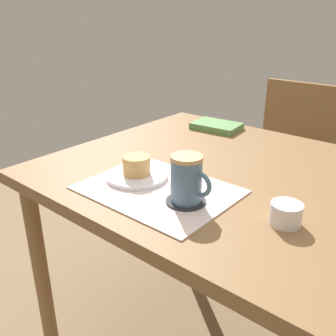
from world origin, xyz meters
TOP-DOWN VIEW (x-y plane):
  - dining_table at (0.00, 0.00)m, footprint 1.00×0.88m
  - wooden_chair at (-0.12, 0.80)m, footprint 0.42×0.42m
  - placemat at (-0.05, -0.23)m, footprint 0.39×0.30m
  - pastry_plate at (-0.15, -0.22)m, footprint 0.17×0.17m
  - pastry at (-0.15, -0.22)m, footprint 0.08×0.08m
  - coffee_coaster at (0.04, -0.24)m, footprint 0.10×0.10m
  - coffee_mug at (0.05, -0.24)m, footprint 0.11×0.08m
  - sugar_bowl at (0.27, -0.18)m, footprint 0.07×0.07m
  - small_book at (-0.24, 0.32)m, footprint 0.19×0.14m

SIDE VIEW (x-z plane):
  - wooden_chair at x=-0.12m, z-range 0.05..0.88m
  - dining_table at x=0.00m, z-range 0.28..1.00m
  - placemat at x=-0.05m, z-range 0.72..0.72m
  - coffee_coaster at x=0.04m, z-range 0.72..0.73m
  - pastry_plate at x=-0.15m, z-range 0.72..0.74m
  - small_book at x=-0.24m, z-range 0.72..0.74m
  - sugar_bowl at x=0.27m, z-range 0.72..0.77m
  - pastry at x=-0.15m, z-range 0.74..0.79m
  - coffee_mug at x=0.05m, z-range 0.73..0.84m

